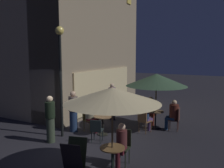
{
  "coord_description": "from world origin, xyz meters",
  "views": [
    {
      "loc": [
        -6.15,
        -5.07,
        3.17
      ],
      "look_at": [
        2.28,
        -0.52,
        1.94
      ],
      "focal_mm": 38.67,
      "sensor_mm": 36.0,
      "label": 1
    }
  ],
  "objects": [
    {
      "name": "patron_standing_7",
      "position": [
        3.78,
        0.29,
        0.88
      ],
      "size": [
        0.35,
        0.35,
        1.75
      ],
      "rotation": [
        0.0,
        0.0,
        5.13
      ],
      "color": "black",
      "rests_on": "ground"
    },
    {
      "name": "patron_seated_2",
      "position": [
        3.52,
        -2.68,
        0.72
      ],
      "size": [
        0.42,
        0.56,
        1.28
      ],
      "rotation": [
        0.0,
        0.0,
        1.68
      ],
      "color": "navy",
      "rests_on": "ground"
    },
    {
      "name": "patron_standing_6",
      "position": [
        0.12,
        0.8,
        0.85
      ],
      "size": [
        0.35,
        0.35,
        1.68
      ],
      "rotation": [
        0.0,
        0.0,
        0.2
      ],
      "color": "#333E2D",
      "rests_on": "ground"
    },
    {
      "name": "patio_umbrella_1",
      "position": [
        -0.96,
        -2.28,
        2.12
      ],
      "size": [
        2.44,
        2.44,
        2.33
      ],
      "color": "black",
      "rests_on": "ground"
    },
    {
      "name": "patron_seated_4",
      "position": [
        1.78,
        0.19,
        0.69
      ],
      "size": [
        0.43,
        0.56,
        1.2
      ],
      "rotation": [
        0.0,
        0.0,
        -1.74
      ],
      "color": "#4A1116",
      "rests_on": "ground"
    },
    {
      "name": "cafe_table_2",
      "position": [
        1.68,
        -0.44,
        0.54
      ],
      "size": [
        0.71,
        0.71,
        0.75
      ],
      "color": "black",
      "rests_on": "ground"
    },
    {
      "name": "ground_plane",
      "position": [
        0.0,
        0.0,
        0.0
      ],
      "size": [
        60.0,
        60.0,
        0.0
      ],
      "primitive_type": "plane",
      "color": "#222127"
    },
    {
      "name": "cafe_chair_4",
      "position": [
        1.81,
        0.33,
        0.55
      ],
      "size": [
        0.49,
        0.49,
        0.9
      ],
      "rotation": [
        0.0,
        0.0,
        -1.74
      ],
      "color": "#4E411C",
      "rests_on": "ground"
    },
    {
      "name": "menu_sandwich_board",
      "position": [
        -1.16,
        -1.22,
        0.43
      ],
      "size": [
        0.75,
        0.7,
        0.83
      ],
      "rotation": [
        0.0,
        0.0,
        0.27
      ],
      "color": "black",
      "rests_on": "ground"
    },
    {
      "name": "cafe_chair_1",
      "position": [
        2.65,
        -1.75,
        0.53
      ],
      "size": [
        0.53,
        0.53,
        0.87
      ],
      "rotation": [
        0.0,
        0.0,
        -0.28
      ],
      "color": "brown",
      "rests_on": "ground"
    },
    {
      "name": "patron_seated_3",
      "position": [
        -0.33,
        -2.21,
        0.69
      ],
      "size": [
        0.52,
        0.34,
        1.23
      ],
      "rotation": [
        0.0,
        0.0,
        -3.04
      ],
      "color": "#4C151C",
      "rests_on": "ground"
    },
    {
      "name": "cafe_table_0",
      "position": [
        3.44,
        -1.98,
        0.52
      ],
      "size": [
        0.68,
        0.68,
        0.75
      ],
      "color": "black",
      "rests_on": "ground"
    },
    {
      "name": "cafe_chair_0",
      "position": [
        4.07,
        -1.51,
        0.57
      ],
      "size": [
        0.59,
        0.59,
        0.97
      ],
      "rotation": [
        0.0,
        0.0,
        -2.51
      ],
      "color": "brown",
      "rests_on": "ground"
    },
    {
      "name": "cafe_chair_2",
      "position": [
        3.53,
        -2.83,
        0.56
      ],
      "size": [
        0.47,
        0.47,
        0.96
      ],
      "rotation": [
        0.0,
        0.0,
        1.68
      ],
      "color": "#4C2E27",
      "rests_on": "ground"
    },
    {
      "name": "patron_standing_5",
      "position": [
        1.48,
        0.83,
        0.83
      ],
      "size": [
        0.37,
        0.37,
        1.66
      ],
      "rotation": [
        0.0,
        0.0,
        5.84
      ],
      "color": "#1D2E4E",
      "rests_on": "ground"
    },
    {
      "name": "cafe_building",
      "position": [
        3.91,
        3.98,
        4.35
      ],
      "size": [
        7.9,
        8.33,
        8.71
      ],
      "color": "gray",
      "rests_on": "ground"
    },
    {
      "name": "patio_umbrella_0",
      "position": [
        3.44,
        -1.98,
        2.07
      ],
      "size": [
        2.53,
        2.53,
        2.33
      ],
      "color": "black",
      "rests_on": "ground"
    },
    {
      "name": "cafe_table_1",
      "position": [
        -0.96,
        -2.28,
        0.53
      ],
      "size": [
        0.64,
        0.64,
        0.78
      ],
      "color": "black",
      "rests_on": "ground"
    },
    {
      "name": "patron_seated_1",
      "position": [
        2.79,
        -1.79,
        0.71
      ],
      "size": [
        0.52,
        0.41,
        1.25
      ],
      "rotation": [
        0.0,
        0.0,
        -0.28
      ],
      "color": "#583D6D",
      "rests_on": "ground"
    },
    {
      "name": "cafe_chair_5",
      "position": [
        0.83,
        -0.67,
        0.51
      ],
      "size": [
        0.49,
        0.49,
        0.85
      ],
      "rotation": [
        0.0,
        0.0,
        0.27
      ],
      "color": "black",
      "rests_on": "ground"
    },
    {
      "name": "street_lamp_near_corner",
      "position": [
        0.8,
        0.85,
        2.85
      ],
      "size": [
        0.32,
        0.32,
        4.14
      ],
      "color": "black",
      "rests_on": "ground"
    },
    {
      "name": "cafe_chair_3",
      "position": [
        -0.17,
        -2.19,
        0.6
      ],
      "size": [
        0.47,
        0.47,
        1.0
      ],
      "rotation": [
        0.0,
        0.0,
        -3.04
      ],
      "color": "black",
      "rests_on": "ground"
    },
    {
      "name": "patron_seated_0",
      "position": [
        3.94,
        -1.61,
        0.69
      ],
      "size": [
        0.5,
        0.46,
        1.23
      ],
      "rotation": [
        0.0,
        0.0,
        -2.51
      ],
      "color": "#511F15",
      "rests_on": "ground"
    }
  ]
}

